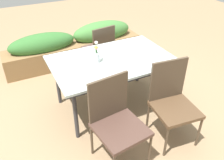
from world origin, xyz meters
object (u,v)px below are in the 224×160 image
Objects in this scene: dining_table at (112,63)px; flower_vase at (97,55)px; chair_near_left at (116,118)px; chair_near_right at (172,99)px; chair_far_side at (100,47)px; planter_box at (75,46)px.

dining_table is 0.26m from flower_vase.
chair_near_right is (0.73, -0.00, 0.00)m from chair_near_left.
chair_far_side is at bearing -115.23° from chair_near_left.
chair_far_side is 0.35× the size of planter_box.
chair_near_right reaches higher than chair_near_left.
dining_table is 0.91m from chair_near_left.
flower_vase is (0.16, 0.84, 0.32)m from chair_near_left.
planter_box is at bearing 91.07° from dining_table.
flower_vase is at bearing 173.92° from dining_table.
planter_box is at bearing -74.07° from chair_near_right.
chair_near_right is at bearing -80.37° from planter_box.
flower_vase is at bearing -96.87° from planter_box.
chair_near_right is 1.07m from flower_vase.
chair_near_left is at bearing -117.14° from chair_far_side.
chair_near_left is 1.75m from chair_far_side.
flower_vase reaches higher than dining_table.
planter_box is (-0.03, 1.50, -0.37)m from dining_table.
chair_near_right reaches higher than planter_box.
planter_box is at bearing 83.13° from flower_vase.
chair_near_right is 3.42× the size of flower_vase.
chair_near_left is at bearing -98.29° from planter_box.
chair_far_side is at bearing -77.92° from chair_near_right.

